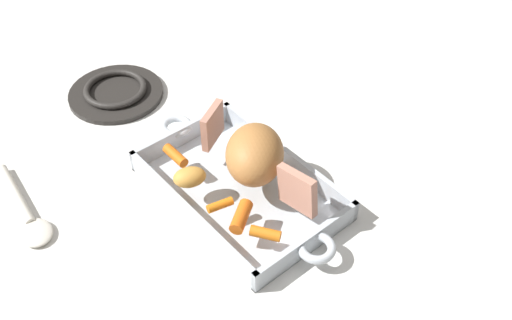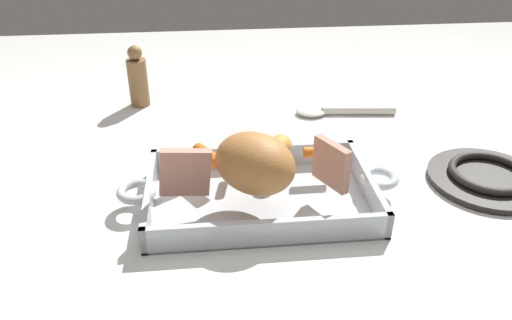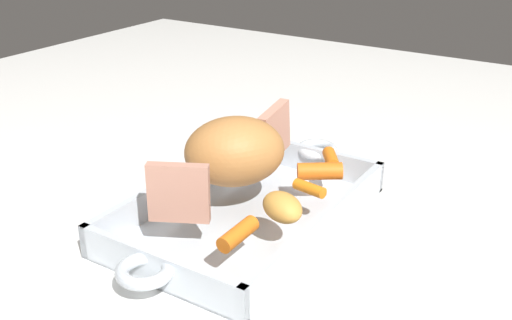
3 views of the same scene
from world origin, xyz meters
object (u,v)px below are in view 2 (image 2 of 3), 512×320
Objects in this scene: potato_near_roast at (279,146)px; baby_carrot_long at (177,161)px; baby_carrot_center_right at (320,152)px; roast_slice_thin at (331,164)px; baby_carrot_northeast at (234,154)px; pork_roast at (255,163)px; serving_spoon at (335,111)px; baby_carrot_southwest at (208,156)px; pepper_mill at (138,79)px; roast_slice_thick at (185,173)px; stove_burner_rear at (488,177)px; roasting_dish at (260,194)px.

baby_carrot_long is at bearing -172.70° from potato_near_roast.
roast_slice_thin is at bearing -91.53° from baby_carrot_center_right.
potato_near_roast is (-0.07, 0.10, -0.02)m from roast_slice_thin.
baby_carrot_long is (-0.09, -0.02, 0.00)m from baby_carrot_northeast.
pork_roast is 0.41m from serving_spoon.
roast_slice_thin is 0.21m from baby_carrot_southwest.
baby_carrot_southwest is (-0.07, 0.09, -0.03)m from pork_roast.
baby_carrot_southwest is 0.27× the size of serving_spoon.
pepper_mill is at bearing 133.76° from baby_carrot_center_right.
baby_carrot_southwest is (0.03, 0.09, -0.03)m from roast_slice_thick.
roast_slice_thin reaches higher than stove_burner_rear.
roasting_dish is 6.10× the size of roast_slice_thick.
pepper_mill is at bearing 105.27° from baby_carrot_long.
pork_roast reaches higher than stove_burner_rear.
potato_near_roast is (0.05, 0.10, -0.03)m from pork_roast.
roast_slice_thick is 0.13m from baby_carrot_northeast.
pork_roast reaches higher than roast_slice_thin.
pork_roast reaches higher than baby_carrot_center_right.
roast_slice_thick is 1.65× the size of baby_carrot_northeast.
potato_near_roast is at bearing 63.07° from pork_roast.
stove_burner_rear is (0.43, -0.05, -0.04)m from baby_carrot_northeast.
roast_slice_thick is 1.25× the size of baby_carrot_southwest.
roast_slice_thin is 1.60× the size of baby_carrot_northeast.
pork_roast is at bearing -173.44° from stove_burner_rear.
roasting_dish is at bearing -60.86° from pepper_mill.
baby_carrot_southwest is 0.12m from potato_near_roast.
baby_carrot_long is 0.42m from serving_spoon.
roasting_dish is 0.37m from serving_spoon.
roast_slice_thin is 0.33× the size of serving_spoon.
roast_slice_thick is at bearing -178.71° from roast_slice_thin.
roast_slice_thick is at bearing -110.18° from baby_carrot_southwest.
baby_carrot_long is at bearing 146.40° from pork_roast.
pork_roast is at bearing 1.53° from roast_slice_thick.
baby_carrot_southwest is 1.04× the size of potato_near_roast.
roast_slice_thin is (0.11, -0.02, 0.06)m from roasting_dish.
baby_carrot_long is (-0.13, 0.05, 0.04)m from roasting_dish.
baby_carrot_long is 0.17m from potato_near_roast.
pepper_mill is (-0.15, 0.35, 0.01)m from baby_carrot_southwest.
roast_slice_thin is 0.52× the size of pepper_mill.
baby_carrot_center_right is at bearing 21.69° from roast_slice_thick.
potato_near_roast reaches higher than baby_carrot_southwest.
baby_carrot_long reaches higher than baby_carrot_northeast.
pork_roast is 2.67× the size of baby_carrot_long.
potato_near_roast reaches higher than serving_spoon.
stove_burner_rear is (0.53, -0.03, -0.04)m from baby_carrot_long.
roasting_dish is at bearing 14.23° from roast_slice_thick.
potato_near_roast is at bearing 171.14° from stove_burner_rear.
pepper_mill is at bearing 128.78° from potato_near_roast.
potato_near_roast is at bearing 7.30° from baby_carrot_long.
stove_burner_rear is at bearing 2.95° from roasting_dish.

